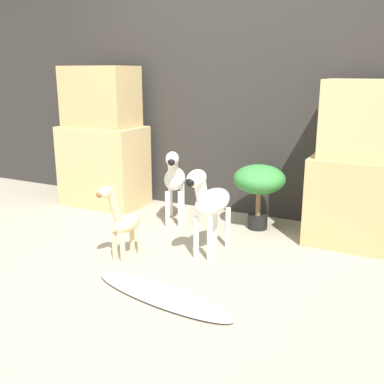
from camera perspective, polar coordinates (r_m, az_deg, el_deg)
The scene contains 9 objects.
ground_plane at distance 3.09m, azimuth -5.96°, elevation -9.94°, with size 14.00×14.00×0.00m, color #9E937F.
wall_back at distance 4.20m, azimuth 5.41°, elevation 12.21°, with size 6.40×0.08×2.20m.
rock_pillar_left at distance 4.52m, azimuth -11.26°, elevation 6.14°, with size 0.80×0.49×1.36m.
rock_pillar_right at distance 3.60m, azimuth 21.21°, elevation 2.36°, with size 0.80×0.49×1.25m.
zebra_right at distance 3.20m, azimuth 2.27°, elevation -1.13°, with size 0.20×0.57×0.68m.
zebra_left at distance 3.89m, azimuth -2.24°, elevation 1.79°, with size 0.36×0.56×0.68m.
giraffe_figurine at distance 3.21m, azimuth -8.78°, elevation -3.64°, with size 0.15×0.41×0.57m.
potted_palm_front at distance 3.80m, azimuth 8.53°, elevation 1.23°, with size 0.44×0.44×0.55m.
surfboard at distance 2.75m, azimuth -4.08°, elevation -12.77°, with size 1.04×0.42×0.08m.
Camera 1 is at (1.54, -2.34, 1.30)m, focal length 42.00 mm.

